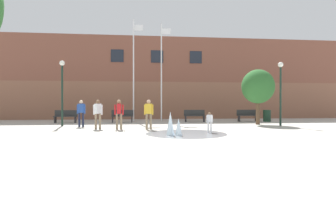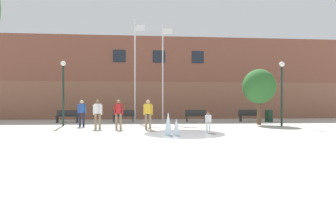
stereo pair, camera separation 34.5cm
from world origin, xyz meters
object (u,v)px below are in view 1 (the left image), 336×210
at_px(park_bench_under_left_flagpole, 122,116).
at_px(child_running, 210,120).
at_px(adult_watching, 98,112).
at_px(teen_by_trashcan, 81,111).
at_px(adult_in_red, 149,112).
at_px(flagpole_right, 162,69).
at_px(park_bench_far_right, 247,115).
at_px(lamp_post_left_lane, 62,83).
at_px(lamp_post_right_lane, 281,84).
at_px(adult_near_bench, 119,112).
at_px(park_bench_left_of_flagpoles, 66,116).
at_px(flagpole_left, 134,67).
at_px(park_bench_under_right_flagpole, 195,116).
at_px(trash_can, 267,116).
at_px(street_tree_near_building, 258,87).

height_order(park_bench_under_left_flagpole, child_running, child_running).
xyz_separation_m(adult_watching, teen_by_trashcan, (-1.23, 1.57, 0.00)).
xyz_separation_m(adult_in_red, flagpole_right, (1.22, 6.53, 3.17)).
bearing_deg(park_bench_far_right, adult_in_red, -144.78).
distance_m(park_bench_under_left_flagpole, adult_watching, 5.19).
bearing_deg(park_bench_under_left_flagpole, adult_in_red, -71.96).
xyz_separation_m(park_bench_under_left_flagpole, adult_in_red, (1.79, -5.50, 0.45)).
relative_size(adult_watching, lamp_post_left_lane, 0.39).
height_order(park_bench_far_right, lamp_post_right_lane, lamp_post_right_lane).
bearing_deg(lamp_post_right_lane, child_running, -149.17).
bearing_deg(adult_near_bench, lamp_post_left_lane, -123.36).
relative_size(park_bench_left_of_flagpoles, flagpole_left, 0.20).
height_order(park_bench_under_right_flagpole, flagpole_left, flagpole_left).
bearing_deg(adult_watching, teen_by_trashcan, 70.35).
xyz_separation_m(park_bench_under_right_flagpole, trash_can, (5.51, -0.44, -0.03)).
bearing_deg(child_running, adult_in_red, -163.89).
relative_size(park_bench_left_of_flagpoles, trash_can, 1.78).
xyz_separation_m(park_bench_far_right, flagpole_left, (-8.76, 1.03, 3.74)).
relative_size(teen_by_trashcan, trash_can, 1.77).
height_order(park_bench_under_left_flagpole, flagpole_left, flagpole_left).
xyz_separation_m(lamp_post_right_lane, trash_can, (0.95, 3.65, -2.13)).
distance_m(park_bench_left_of_flagpoles, child_running, 11.32).
relative_size(adult_in_red, adult_watching, 1.00).
bearing_deg(park_bench_far_right, teen_by_trashcan, -163.31).
distance_m(adult_in_red, adult_near_bench, 1.59).
bearing_deg(teen_by_trashcan, park_bench_far_right, -15.91).
relative_size(flagpole_left, trash_can, 8.82).
xyz_separation_m(park_bench_far_right, adult_near_bench, (-9.38, -5.36, 0.45)).
distance_m(lamp_post_left_lane, lamp_post_right_lane, 13.51).
bearing_deg(lamp_post_right_lane, park_bench_under_right_flagpole, 138.11).
height_order(teen_by_trashcan, lamp_post_left_lane, lamp_post_left_lane).
relative_size(teen_by_trashcan, lamp_post_left_lane, 0.39).
xyz_separation_m(park_bench_under_left_flagpole, adult_near_bench, (0.20, -5.35, 0.45)).
height_order(adult_watching, flagpole_right, flagpole_right).
bearing_deg(flagpole_left, trash_can, -8.74).
height_order(flagpole_right, trash_can, flagpole_right).
height_order(park_bench_left_of_flagpoles, park_bench_under_right_flagpole, same).
height_order(park_bench_under_right_flagpole, flagpole_right, flagpole_right).
relative_size(adult_in_red, adult_near_bench, 1.00).
height_order(park_bench_under_left_flagpole, teen_by_trashcan, teen_by_trashcan).
xyz_separation_m(adult_near_bench, trash_can, (10.72, 4.84, -0.48)).
bearing_deg(lamp_post_left_lane, park_bench_under_left_flagpole, 39.13).
relative_size(park_bench_under_left_flagpole, park_bench_far_right, 1.00).
relative_size(adult_watching, trash_can, 1.77).
bearing_deg(trash_can, park_bench_left_of_flagpoles, 178.29).
relative_size(park_bench_left_of_flagpoles, child_running, 1.62).
bearing_deg(park_bench_left_of_flagpoles, teen_by_trashcan, -61.76).
xyz_separation_m(park_bench_under_right_flagpole, flagpole_left, (-4.59, 1.11, 3.74)).
distance_m(child_running, street_tree_near_building, 6.53).
bearing_deg(lamp_post_right_lane, adult_near_bench, -173.06).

